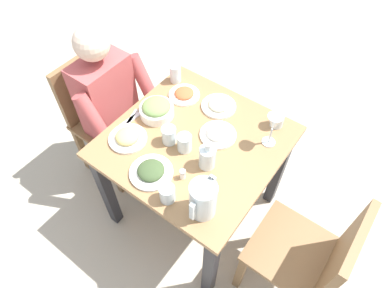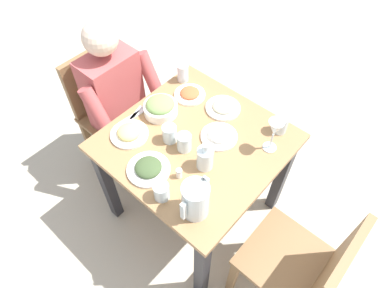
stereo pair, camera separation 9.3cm
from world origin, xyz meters
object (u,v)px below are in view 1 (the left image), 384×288
object	(u,v)px
water_glass_center	(175,73)
water_glass_near_right	(278,118)
dining_table	(195,155)
plate_yoghurt	(218,133)
water_pitcher	(203,199)
water_glass_far_right	(169,135)
water_glass_by_pitcher	(167,193)
diner_near	(119,110)
plate_fries	(128,137)
wine_glass	(274,124)
salt_shaker	(183,174)
oil_carafe	(207,158)
plate_rice_curry	(184,94)
salad_bowl	(157,109)
water_glass_far_left	(185,143)
chair_near	(100,112)
chair_far	(310,256)
plate_dolmas	(151,171)
plate_beans	(219,105)

from	to	relation	value
water_glass_center	water_glass_near_right	distance (m)	0.65
dining_table	plate_yoghurt	distance (m)	0.20
water_glass_center	water_pitcher	bearing A→B (deg)	46.09
water_glass_far_right	water_glass_by_pitcher	bearing A→B (deg)	37.61
diner_near	water_glass_near_right	distance (m)	0.92
dining_table	plate_fries	bearing A→B (deg)	-54.10
plate_yoghurt	wine_glass	xyz separation A→B (m)	(-0.12, 0.23, 0.12)
water_glass_center	salt_shaker	xyz separation A→B (m)	(0.52, 0.45, -0.03)
oil_carafe	diner_near	bearing A→B (deg)	-95.76
plate_rice_curry	salad_bowl	bearing A→B (deg)	-8.71
water_pitcher	water_glass_far_left	bearing A→B (deg)	-129.79
chair_near	plate_rice_curry	size ratio (longest dim) A/B	4.91
water_glass_by_pitcher	water_glass_center	bearing A→B (deg)	-144.32
water_pitcher	salad_bowl	world-z (taller)	water_pitcher
water_pitcher	plate_fries	bearing A→B (deg)	-100.28
chair_far	oil_carafe	bearing A→B (deg)	-89.58
plate_yoghurt	plate_rice_curry	size ratio (longest dim) A/B	1.07
diner_near	plate_dolmas	world-z (taller)	diner_near
salad_bowl	plate_yoghurt	distance (m)	0.36
water_pitcher	water_glass_far_left	distance (m)	0.35
plate_beans	wine_glass	bearing A→B (deg)	80.63
plate_rice_curry	plate_dolmas	bearing A→B (deg)	20.70
water_glass_far_right	water_glass_near_right	distance (m)	0.58
plate_dolmas	salt_shaker	bearing A→B (deg)	117.79
chair_near	water_glass_far_left	distance (m)	0.80
water_pitcher	plate_fries	xyz separation A→B (m)	(-0.10, -0.54, -0.08)
plate_yoghurt	wine_glass	distance (m)	0.29
chair_near	plate_beans	world-z (taller)	chair_near
salad_bowl	water_glass_near_right	xyz separation A→B (m)	(-0.32, 0.56, 0.01)
chair_far	water_glass_far_right	world-z (taller)	chair_far
chair_far	water_glass_near_right	distance (m)	0.70
plate_beans	water_glass_by_pitcher	world-z (taller)	water_glass_by_pitcher
plate_beans	salt_shaker	distance (m)	0.50
plate_beans	water_glass_near_right	size ratio (longest dim) A/B	1.86
chair_near	oil_carafe	bearing A→B (deg)	85.56
chair_far	water_glass_far_left	size ratio (longest dim) A/B	9.05
chair_far	wine_glass	xyz separation A→B (m)	(-0.30, -0.44, 0.39)
plate_rice_curry	oil_carafe	xyz separation A→B (m)	(0.32, 0.38, 0.04)
dining_table	plate_fries	xyz separation A→B (m)	(0.20, -0.28, 0.15)
chair_near	wine_glass	xyz separation A→B (m)	(-0.23, 1.06, 0.39)
water_pitcher	water_glass_by_pitcher	world-z (taller)	water_pitcher
plate_dolmas	dining_table	bearing A→B (deg)	170.52
plate_dolmas	salad_bowl	bearing A→B (deg)	-144.00
plate_beans	plate_rice_curry	distance (m)	0.21
water_glass_far_left	wine_glass	bearing A→B (deg)	132.00
plate_rice_curry	wine_glass	world-z (taller)	wine_glass
salad_bowl	oil_carafe	size ratio (longest dim) A/B	1.14
oil_carafe	water_glass_far_left	bearing A→B (deg)	-95.30
chair_near	chair_far	xyz separation A→B (m)	(0.06, 1.51, 0.00)
water_glass_by_pitcher	oil_carafe	distance (m)	0.26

